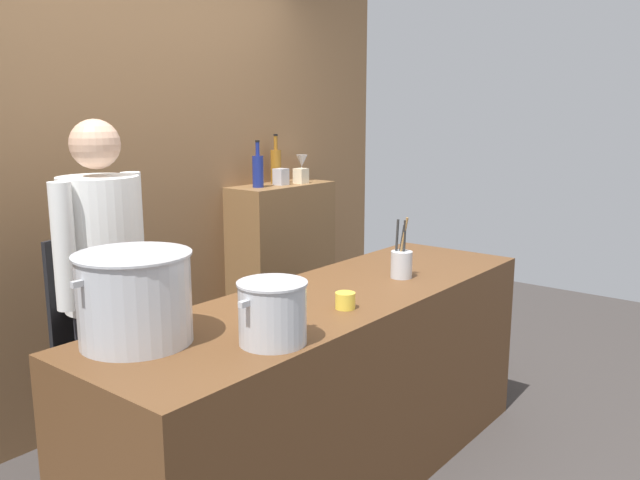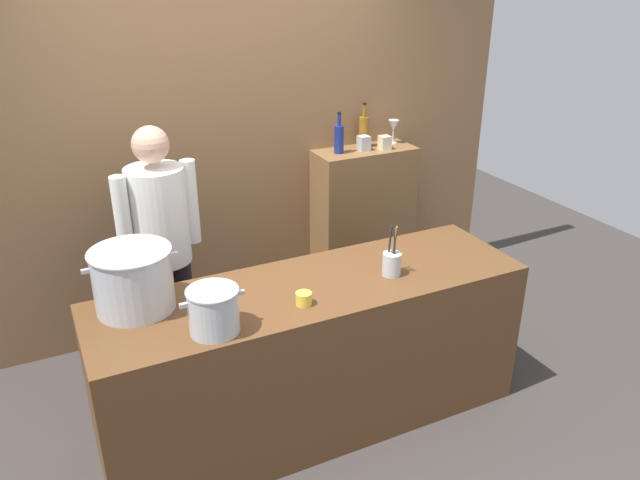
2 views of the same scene
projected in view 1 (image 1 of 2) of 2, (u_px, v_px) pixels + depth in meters
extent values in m
plane|color=#383330|center=(331.00, 480.00, 3.00)|extent=(8.00, 8.00, 0.00)
cube|color=olive|center=(132.00, 146.00, 3.56)|extent=(4.40, 0.10, 3.00)
cube|color=brown|center=(332.00, 390.00, 2.91)|extent=(2.39, 0.70, 0.90)
cube|color=brown|center=(283.00, 273.00, 4.37)|extent=(0.76, 0.32, 1.22)
cylinder|color=black|center=(126.00, 388.00, 3.01)|extent=(0.14, 0.14, 0.84)
cylinder|color=black|center=(97.00, 406.00, 2.82)|extent=(0.14, 0.14, 0.84)
cylinder|color=white|center=(102.00, 243.00, 2.78)|extent=(0.34, 0.34, 0.58)
cube|color=black|center=(73.00, 293.00, 2.89)|extent=(0.29, 0.11, 0.52)
cylinder|color=white|center=(133.00, 228.00, 2.97)|extent=(0.09, 0.09, 0.52)
cylinder|color=white|center=(64.00, 247.00, 2.57)|extent=(0.09, 0.09, 0.52)
sphere|color=tan|center=(95.00, 144.00, 2.69)|extent=(0.21, 0.21, 0.21)
cylinder|color=#B7BABF|center=(135.00, 299.00, 2.21)|extent=(0.39, 0.39, 0.31)
cylinder|color=#B7BABF|center=(132.00, 254.00, 2.18)|extent=(0.40, 0.40, 0.01)
cube|color=#B7BABF|center=(77.00, 284.00, 2.03)|extent=(0.04, 0.02, 0.02)
cube|color=#B7BABF|center=(182.00, 260.00, 2.36)|extent=(0.04, 0.02, 0.02)
cylinder|color=#B7BABF|center=(273.00, 314.00, 2.21)|extent=(0.24, 0.24, 0.21)
cylinder|color=#B7BABF|center=(272.00, 283.00, 2.19)|extent=(0.25, 0.25, 0.01)
cube|color=#B7BABF|center=(244.00, 304.00, 2.10)|extent=(0.04, 0.02, 0.02)
cube|color=#B7BABF|center=(298.00, 287.00, 2.30)|extent=(0.04, 0.02, 0.02)
cylinder|color=#B7BABF|center=(401.00, 265.00, 3.10)|extent=(0.10, 0.10, 0.13)
cylinder|color=#262626|center=(397.00, 246.00, 3.10)|extent=(0.03, 0.01, 0.26)
cylinder|color=#262626|center=(404.00, 247.00, 3.08)|extent=(0.02, 0.02, 0.26)
cylinder|color=olive|center=(402.00, 245.00, 3.08)|extent=(0.02, 0.06, 0.28)
cylinder|color=#262626|center=(401.00, 249.00, 3.10)|extent=(0.04, 0.03, 0.24)
cylinder|color=yellow|center=(345.00, 301.00, 2.62)|extent=(0.08, 0.08, 0.07)
cylinder|color=navy|center=(258.00, 172.00, 4.07)|extent=(0.07, 0.07, 0.20)
cylinder|color=navy|center=(258.00, 149.00, 4.04)|extent=(0.02, 0.02, 0.08)
cylinder|color=black|center=(257.00, 141.00, 4.03)|extent=(0.03, 0.03, 0.01)
cylinder|color=#8C5919|center=(276.00, 167.00, 4.29)|extent=(0.07, 0.07, 0.22)
cylinder|color=#8C5919|center=(276.00, 143.00, 4.26)|extent=(0.03, 0.03, 0.09)
cylinder|color=black|center=(276.00, 135.00, 4.25)|extent=(0.03, 0.03, 0.01)
cylinder|color=silver|center=(302.00, 180.00, 4.49)|extent=(0.06, 0.06, 0.01)
cylinder|color=silver|center=(302.00, 173.00, 4.48)|extent=(0.01, 0.01, 0.09)
cone|color=silver|center=(302.00, 161.00, 4.46)|extent=(0.08, 0.08, 0.08)
cube|color=beige|center=(301.00, 176.00, 4.30)|extent=(0.08, 0.08, 0.10)
cube|color=#B2B2B7|center=(281.00, 177.00, 4.21)|extent=(0.08, 0.08, 0.11)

